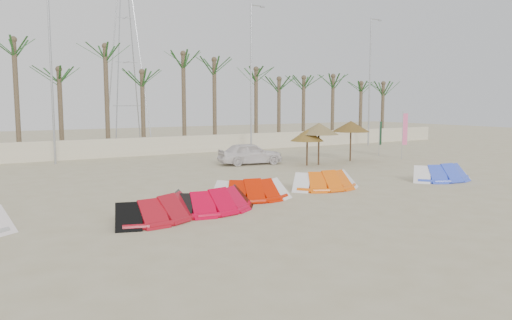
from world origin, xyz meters
TOP-DOWN VIEW (x-y plane):
  - ground at (0.00, 0.00)m, footprint 120.00×120.00m
  - boundary_wall at (0.00, 22.00)m, footprint 60.00×0.30m
  - palm_line at (0.67, 23.50)m, footprint 52.00×4.00m
  - lamp_b at (-5.96, 20.00)m, footprint 1.25×0.14m
  - lamp_c at (8.04, 20.00)m, footprint 1.25×0.14m
  - lamp_d at (20.04, 20.00)m, footprint 1.25×0.14m
  - pylon at (1.00, 28.00)m, footprint 3.00×3.00m
  - kite_red_left at (-5.60, 3.00)m, footprint 3.93×2.78m
  - kite_red_mid at (-3.60, 3.21)m, footprint 3.63×2.10m
  - kite_red_right at (-1.40, 4.35)m, footprint 3.39×2.15m
  - kite_orange at (2.63, 4.71)m, footprint 3.29×1.77m
  - kite_blue at (9.06, 3.70)m, footprint 3.50×1.81m
  - parasol_left at (6.89, 11.49)m, footprint 2.03×2.03m
  - parasol_mid at (7.69, 11.38)m, footprint 2.41×2.41m
  - parasol_right at (10.72, 11.93)m, footprint 2.42×2.42m
  - flag_pink at (14.53, 10.91)m, footprint 0.45×0.05m
  - flag_green at (14.71, 13.21)m, footprint 0.44×0.19m
  - car at (4.25, 13.75)m, footprint 4.14×2.21m

SIDE VIEW (x-z plane):
  - ground at x=0.00m, z-range 0.00..0.00m
  - pylon at x=1.00m, z-range -7.00..7.00m
  - kite_red_right at x=-1.40m, z-range -0.03..0.87m
  - kite_orange at x=2.63m, z-range -0.03..0.87m
  - kite_blue at x=9.06m, z-range -0.03..0.87m
  - kite_red_mid at x=-3.60m, z-range -0.03..0.87m
  - kite_red_left at x=-5.60m, z-range -0.03..0.87m
  - boundary_wall at x=0.00m, z-range 0.00..1.30m
  - car at x=4.25m, z-range 0.00..1.34m
  - flag_green at x=14.71m, z-range 0.24..2.81m
  - parasol_left at x=6.89m, z-range 0.74..2.92m
  - flag_pink at x=14.53m, z-range 0.30..3.53m
  - parasol_mid at x=7.69m, z-range 0.93..3.49m
  - parasol_right at x=10.72m, z-range 0.94..3.55m
  - lamp_b at x=-5.96m, z-range 0.27..11.27m
  - lamp_c at x=8.04m, z-range 0.27..11.27m
  - lamp_d at x=20.04m, z-range 0.27..11.27m
  - palm_line at x=0.67m, z-range 2.59..10.29m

